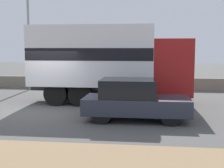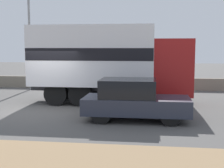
# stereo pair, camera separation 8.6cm
# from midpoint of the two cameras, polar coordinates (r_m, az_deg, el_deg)

# --- Properties ---
(ground_plane) EXTENTS (80.00, 80.00, 0.00)m
(ground_plane) POSITION_cam_midpoint_polar(r_m,az_deg,el_deg) (13.30, -12.45, -4.97)
(ground_plane) COLOR #514F4C
(stone_wall_backdrop) EXTENTS (60.00, 0.35, 0.75)m
(stone_wall_backdrop) POSITION_cam_midpoint_polar(r_m,az_deg,el_deg) (20.30, -5.36, 0.26)
(stone_wall_backdrop) COLOR gray
(stone_wall_backdrop) RESTS_ON ground_plane
(street_lamp) EXTENTS (0.56, 0.28, 7.11)m
(street_lamp) POSITION_cam_midpoint_polar(r_m,az_deg,el_deg) (20.33, -14.79, 10.61)
(street_lamp) COLOR gray
(street_lamp) RESTS_ON ground_plane
(box_truck) EXTENTS (7.46, 2.56, 3.65)m
(box_truck) POSITION_cam_midpoint_polar(r_m,az_deg,el_deg) (14.80, -0.92, 4.56)
(box_truck) COLOR maroon
(box_truck) RESTS_ON ground_plane
(car_hatchback) EXTENTS (3.85, 1.70, 1.51)m
(car_hatchback) POSITION_cam_midpoint_polar(r_m,az_deg,el_deg) (11.44, 4.21, -2.92)
(car_hatchback) COLOR #282D3D
(car_hatchback) RESTS_ON ground_plane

